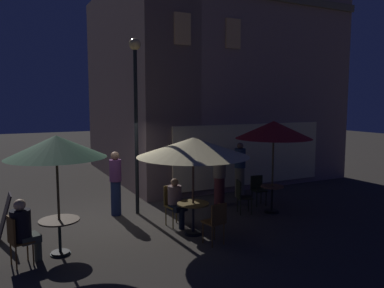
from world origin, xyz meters
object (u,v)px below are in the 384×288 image
at_px(patron_seated_1, 176,199).
at_px(patron_standing_2, 219,178).
at_px(patio_umbrella_2, 274,130).
at_px(cafe_chair_2, 216,219).
at_px(cafe_chair_3, 258,187).
at_px(patio_umbrella_0, 56,147).
at_px(patron_standing_3, 240,170).
at_px(patron_standing_4, 116,183).
at_px(patio_umbrella_1, 193,147).
at_px(cafe_table_2, 272,195).
at_px(cafe_chair_0, 16,237).
at_px(cafe_chair_4, 242,194).
at_px(cafe_chair_1, 173,201).
at_px(cafe_table_1, 193,211).
at_px(street_lamp_near_corner, 136,97).
at_px(cafe_table_0, 59,228).
at_px(patron_seated_0, 23,227).

relative_size(patron_seated_1, patron_standing_2, 0.71).
distance_m(patio_umbrella_2, patron_seated_1, 3.30).
xyz_separation_m(cafe_chair_2, cafe_chair_3, (2.74, 2.22, -0.04)).
xyz_separation_m(cafe_chair_2, patron_seated_1, (-0.25, 1.51, 0.11)).
bearing_deg(patio_umbrella_0, patron_standing_3, 21.34).
bearing_deg(patron_standing_4, patio_umbrella_1, -141.83).
bearing_deg(cafe_table_2, patron_standing_3, 84.37).
relative_size(cafe_chair_0, cafe_chair_4, 1.04).
bearing_deg(patio_umbrella_2, patron_standing_4, 156.54).
bearing_deg(cafe_chair_0, cafe_table_2, -9.85).
bearing_deg(cafe_chair_0, cafe_chair_4, -6.23).
distance_m(cafe_chair_2, patron_standing_2, 3.04).
bearing_deg(patio_umbrella_1, cafe_chair_1, 100.03).
bearing_deg(patio_umbrella_0, cafe_chair_0, -164.53).
height_order(cafe_table_1, cafe_chair_2, cafe_chair_2).
distance_m(patio_umbrella_0, cafe_chair_2, 3.60).
height_order(cafe_table_2, patio_umbrella_1, patio_umbrella_1).
xyz_separation_m(patio_umbrella_2, cafe_chair_0, (-6.48, -0.64, -1.72)).
height_order(street_lamp_near_corner, cafe_chair_4, street_lamp_near_corner).
xyz_separation_m(cafe_table_2, cafe_chair_2, (-2.62, -1.39, 0.06)).
bearing_deg(cafe_table_0, patron_seated_0, -164.53).
bearing_deg(cafe_chair_2, patron_standing_2, -41.38).
relative_size(patio_umbrella_0, patron_seated_1, 2.03).
bearing_deg(patron_standing_2, patio_umbrella_0, -170.93).
bearing_deg(patio_umbrella_1, cafe_chair_2, -80.86).
xyz_separation_m(cafe_table_0, patron_standing_2, (4.68, 1.59, 0.30)).
xyz_separation_m(cafe_chair_2, patron_standing_4, (-1.32, 3.10, 0.32)).
bearing_deg(cafe_table_2, cafe_chair_0, -174.38).
height_order(cafe_chair_1, patron_standing_4, patron_standing_4).
height_order(street_lamp_near_corner, cafe_chair_2, street_lamp_near_corner).
height_order(patio_umbrella_2, cafe_chair_1, patio_umbrella_2).
relative_size(patio_umbrella_1, cafe_chair_1, 2.59).
relative_size(patron_seated_0, patron_standing_3, 0.72).
bearing_deg(cafe_chair_4, patron_standing_4, 174.26).
height_order(cafe_table_1, patio_umbrella_1, patio_umbrella_1).
relative_size(patio_umbrella_1, cafe_chair_3, 2.97).
bearing_deg(cafe_chair_4, cafe_chair_3, 48.61).
xyz_separation_m(patio_umbrella_2, patron_seated_1, (-2.87, 0.12, -1.61)).
bearing_deg(patron_seated_0, cafe_chair_4, -6.38).
relative_size(cafe_table_2, patron_standing_2, 0.44).
bearing_deg(patron_standing_2, cafe_table_1, -144.75).
height_order(patron_standing_2, patron_standing_3, patron_standing_3).
relative_size(street_lamp_near_corner, patron_seated_0, 3.70).
bearing_deg(cafe_table_2, street_lamp_near_corner, 154.85).
height_order(cafe_table_0, patio_umbrella_1, patio_umbrella_1).
bearing_deg(street_lamp_near_corner, cafe_table_0, -139.12).
xyz_separation_m(patio_umbrella_2, cafe_chair_2, (-2.62, -1.39, -1.73)).
distance_m(patron_seated_0, patron_seated_1, 3.55).
bearing_deg(street_lamp_near_corner, patron_standing_4, 167.50).
bearing_deg(cafe_table_2, cafe_chair_1, 174.75).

